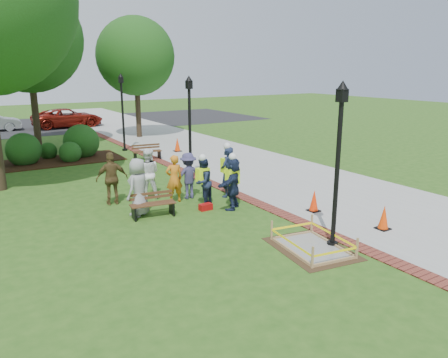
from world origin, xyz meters
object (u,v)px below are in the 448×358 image
bench_near (153,210)px  wet_concrete_pad (312,240)px  cone_front (384,218)px  hivis_worker_b (227,170)px  hivis_worker_a (232,181)px  hivis_worker_c (203,180)px  lamp_near (338,153)px

bench_near → wet_concrete_pad: bearing=-61.1°
cone_front → hivis_worker_b: 5.65m
hivis_worker_a → cone_front: bearing=-56.4°
wet_concrete_pad → hivis_worker_a: (0.09, 3.90, 0.70)m
bench_near → hivis_worker_c: size_ratio=0.82×
wet_concrete_pad → bench_near: size_ratio=1.74×
lamp_near → hivis_worker_a: size_ratio=2.27×
bench_near → hivis_worker_b: (3.17, 0.67, 0.74)m
hivis_worker_b → hivis_worker_c: 1.32m
hivis_worker_c → hivis_worker_b: bearing=19.2°
cone_front → hivis_worker_a: 4.79m
bench_near → hivis_worker_a: hivis_worker_a is taller
bench_near → hivis_worker_c: hivis_worker_c is taller
cone_front → hivis_worker_a: hivis_worker_a is taller
lamp_near → hivis_worker_b: 5.50m
lamp_near → hivis_worker_b: bearing=89.4°
bench_near → lamp_near: bearing=-56.0°
cone_front → lamp_near: 2.98m
hivis_worker_a → hivis_worker_b: size_ratio=0.95×
lamp_near → hivis_worker_a: bearing=97.7°
wet_concrete_pad → cone_front: 2.72m
hivis_worker_a → hivis_worker_c: (-0.65, 0.84, -0.05)m
hivis_worker_c → bench_near: bearing=-172.9°
wet_concrete_pad → hivis_worker_c: (-0.56, 4.74, 0.65)m
hivis_worker_b → bench_near: bearing=-168.0°
cone_front → lamp_near: size_ratio=0.17×
wet_concrete_pad → lamp_near: bearing=-10.2°
bench_near → hivis_worker_c: (1.93, 0.24, 0.64)m
cone_front → hivis_worker_c: size_ratio=0.41×
hivis_worker_a → hivis_worker_c: bearing=127.5°
wet_concrete_pad → hivis_worker_b: hivis_worker_b is taller
lamp_near → hivis_worker_c: (-1.19, 4.85, -1.60)m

